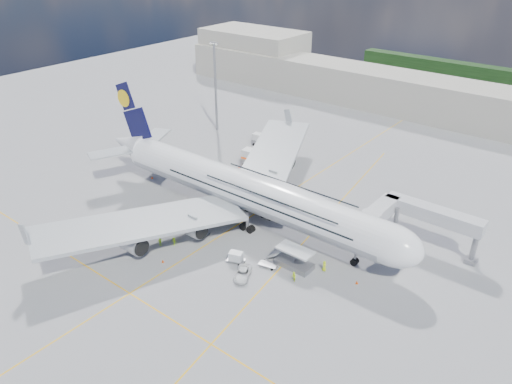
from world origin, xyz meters
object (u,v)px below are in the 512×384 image
Objects in this scene: cone_wing_right_outer at (123,243)px; crew_nose at (377,248)px; crew_tug at (174,242)px; cone_nose at (357,282)px; cone_wing_right_inner at (163,261)px; light_mast at (215,86)px; crew_loader at (294,277)px; cargo_loader at (294,260)px; dolly_row_c at (202,232)px; airliner at (247,190)px; cone_wing_left_outer at (239,166)px; cone_tail at (152,177)px; baggage_tug at (162,218)px; crew_wing at (160,241)px; catering_truck_outer at (262,141)px; catering_truck_inner at (255,160)px; service_van at (243,274)px; jet_bridge at (410,216)px; crew_van at (324,266)px; dolly_nose_far at (236,257)px; dolly_back at (112,227)px; dolly_row_a at (86,222)px; dolly_row_b at (140,231)px; dolly_nose_near at (268,264)px; cone_wing_left_inner at (224,185)px.

crew_nose is at bearing 35.07° from cone_wing_right_outer.
cone_nose is at bearing 6.66° from crew_tug.
light_mast is at bearing 124.13° from cone_wing_right_inner.
light_mast is 13.70× the size of crew_loader.
light_mast is at bearing 143.46° from cargo_loader.
cone_wing_right_inner is at bearing -97.92° from dolly_row_c.
cargo_loader is 4.73× the size of crew_nose.
airliner is 26.50m from cone_wing_left_outer.
light_mast reaches higher than crew_tug.
crew_loader reaches higher than cone_tail.
baggage_tug is at bearing -81.17° from cone_wing_left_outer.
crew_wing is 29.38m from cone_tail.
dolly_row_c is 0.56× the size of catering_truck_outer.
cone_wing_right_inner is 0.91× the size of cone_tail.
baggage_tug is 5.94× the size of cone_wing_right_outer.
service_van is (25.92, -36.09, -1.42)m from catering_truck_inner.
cone_tail is (-59.57, -10.15, -6.55)m from jet_bridge.
jet_bridge reaches higher than crew_van.
crew_nose is at bearing 22.66° from crew_tug.
cargo_loader is 4.90× the size of crew_wing.
catering_truck_inner is 14.20× the size of cone_wing_right_outer.
crew_tug reaches higher than service_van.
cone_wing_right_inner is at bearing -160.04° from dolly_nose_far.
baggage_tug is (5.78, 8.05, 0.50)m from dolly_back.
dolly_row_c is at bearing -21.23° from cone_tail.
catering_truck_inner is (10.34, 42.19, 1.80)m from dolly_row_a.
crew_tug is (7.69, 1.75, -0.27)m from dolly_row_b.
catering_truck_inner is 1.31× the size of catering_truck_outer.
catering_truck_inner is 42.45m from cone_wing_right_outer.
dolly_row_b is at bearing -46.23° from cone_tail.
catering_truck_outer is 54.99m from cone_wing_right_outer.
baggage_tug is 14.22m from cone_wing_right_inner.
light_mast reaches higher than service_van.
dolly_nose_near is at bearing -141.89° from cargo_loader.
cargo_loader is 2.63× the size of baggage_tug.
airliner is 33.30m from dolly_row_a.
catering_truck_inner is (4.40, 40.35, 1.79)m from dolly_back.
cone_wing_left_inner reaches higher than dolly_nose_near.
cargo_loader is 30.89m from dolly_row_b.
dolly_row_c is at bearing 24.43° from dolly_row_b.
airliner is 24.42× the size of baggage_tug.
crew_van is at bearing 2.96° from dolly_row_b.
jet_bridge is 74.11m from light_mast.
cone_wing_right_inner is (-15.45, -10.84, -0.10)m from dolly_nose_near.
crew_wing is at bearing -111.73° from airliner.
crew_van is (13.74, 7.62, -0.10)m from dolly_nose_far.
crew_loader is (59.23, -45.63, -12.27)m from light_mast.
dolly_row_b is 5.95× the size of cone_nose.
crew_wing is at bearing -57.50° from light_mast.
cone_wing_right_outer is (1.64, -42.38, -1.86)m from catering_truck_inner.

